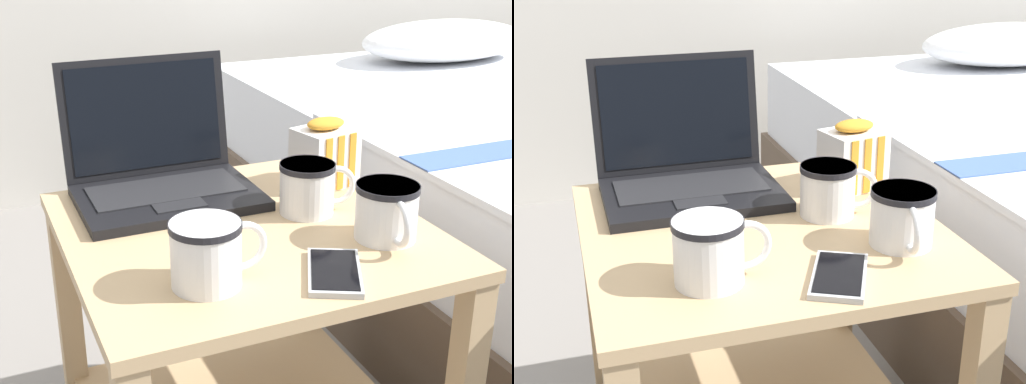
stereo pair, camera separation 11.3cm
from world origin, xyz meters
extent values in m
ellipsoid|color=white|center=(1.22, 1.07, 0.61)|extent=(0.66, 0.36, 0.14)
cube|color=tan|center=(0.00, 0.00, 0.52)|extent=(0.59, 0.59, 0.02)
cube|color=tan|center=(-0.27, 0.27, 0.26)|extent=(0.04, 0.04, 0.51)
cube|color=tan|center=(0.27, 0.27, 0.26)|extent=(0.04, 0.04, 0.51)
cube|color=black|center=(-0.09, 0.16, 0.54)|extent=(0.32, 0.23, 0.02)
cube|color=#232326|center=(-0.09, 0.18, 0.55)|extent=(0.28, 0.13, 0.00)
cube|color=#232326|center=(-0.09, 0.10, 0.55)|extent=(0.09, 0.05, 0.00)
cube|color=black|center=(-0.09, 0.29, 0.66)|extent=(0.32, 0.05, 0.22)
cube|color=black|center=(-0.09, 0.29, 0.66)|extent=(0.29, 0.04, 0.20)
cube|color=black|center=(-0.11, 0.31, 0.71)|extent=(0.05, 0.01, 0.02)
cube|color=orange|center=(-0.12, 0.29, 0.63)|extent=(0.04, 0.01, 0.05)
cube|color=black|center=(-0.11, 0.30, 0.66)|extent=(0.04, 0.01, 0.05)
cylinder|color=white|center=(0.19, -0.13, 0.58)|extent=(0.10, 0.10, 0.09)
cylinder|color=black|center=(0.19, -0.13, 0.62)|extent=(0.10, 0.10, 0.01)
cylinder|color=black|center=(0.19, -0.13, 0.61)|extent=(0.09, 0.09, 0.01)
torus|color=white|center=(0.18, -0.18, 0.58)|extent=(0.03, 0.07, 0.07)
cylinder|color=white|center=(-0.13, -0.16, 0.58)|extent=(0.10, 0.10, 0.10)
cylinder|color=black|center=(-0.13, -0.16, 0.62)|extent=(0.10, 0.10, 0.01)
cylinder|color=black|center=(-0.13, -0.16, 0.62)|extent=(0.09, 0.09, 0.01)
torus|color=white|center=(-0.07, -0.16, 0.58)|extent=(0.08, 0.01, 0.08)
cylinder|color=white|center=(0.12, 0.02, 0.58)|extent=(0.10, 0.10, 0.09)
cylinder|color=black|center=(0.12, 0.02, 0.62)|extent=(0.10, 0.10, 0.01)
cylinder|color=black|center=(0.12, 0.02, 0.61)|extent=(0.09, 0.09, 0.01)
torus|color=white|center=(0.18, 0.01, 0.58)|extent=(0.07, 0.03, 0.07)
cube|color=white|center=(0.22, 0.13, 0.59)|extent=(0.12, 0.11, 0.11)
cube|color=orange|center=(0.20, 0.08, 0.59)|extent=(0.02, 0.01, 0.11)
cube|color=orange|center=(0.23, 0.09, 0.59)|extent=(0.02, 0.01, 0.11)
cube|color=orange|center=(0.26, 0.09, 0.59)|extent=(0.02, 0.01, 0.11)
ellipsoid|color=orange|center=(0.22, 0.13, 0.66)|extent=(0.09, 0.07, 0.02)
cube|color=#B7BABC|center=(0.05, -0.21, 0.54)|extent=(0.13, 0.16, 0.01)
cube|color=black|center=(0.05, -0.21, 0.54)|extent=(0.12, 0.14, 0.00)
camera|label=1|loc=(-0.42, -1.01, 1.03)|focal=50.00mm
camera|label=2|loc=(-0.32, -1.05, 1.03)|focal=50.00mm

